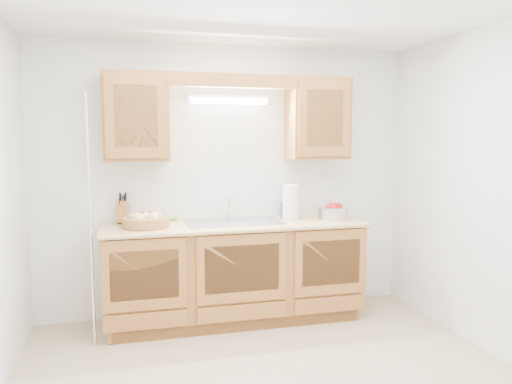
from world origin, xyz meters
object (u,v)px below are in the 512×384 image
object	(u,v)px
knife_block	(123,212)
paper_towel	(291,202)
apple_bowl	(333,212)
fruit_basket	(146,220)

from	to	relation	value
knife_block	paper_towel	bearing A→B (deg)	5.66
apple_bowl	fruit_basket	bearing A→B (deg)	-179.71
knife_block	apple_bowl	world-z (taller)	knife_block
knife_block	paper_towel	size ratio (longest dim) A/B	0.75
paper_towel	apple_bowl	size ratio (longest dim) A/B	1.11
fruit_basket	knife_block	bearing A→B (deg)	128.09
fruit_basket	apple_bowl	distance (m)	1.71
fruit_basket	apple_bowl	xyz separation A→B (m)	(1.71, 0.01, 0.01)
fruit_basket	knife_block	size ratio (longest dim) A/B	1.67
knife_block	paper_towel	distance (m)	1.51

